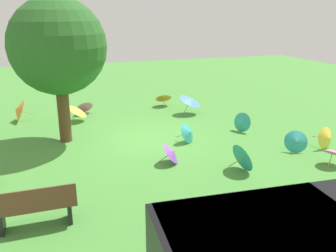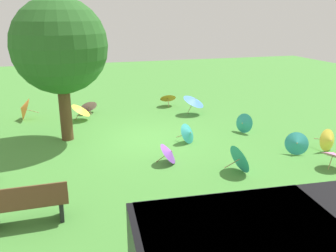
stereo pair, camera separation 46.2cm
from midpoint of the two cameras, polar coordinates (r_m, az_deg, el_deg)
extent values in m
plane|color=#478C38|center=(12.19, -5.45, -2.21)|extent=(40.00, 40.00, 0.00)
cube|color=black|center=(4.96, 12.50, -18.09)|extent=(2.71, 2.10, 0.55)
cube|color=brown|center=(7.83, -21.98, -11.72)|extent=(1.60, 0.45, 0.05)
cube|color=brown|center=(7.55, -22.23, -10.94)|extent=(1.60, 0.11, 0.45)
cube|color=black|center=(8.02, -26.47, -13.47)|extent=(0.08, 0.41, 0.45)
cube|color=black|center=(7.91, -17.06, -12.72)|extent=(0.08, 0.41, 0.45)
cylinder|color=brown|center=(12.28, -17.32, 2.60)|extent=(0.39, 0.39, 2.21)
sphere|color=#286023|center=(11.95, -18.21, 11.97)|extent=(3.04, 3.04, 3.04)
cylinder|color=tan|center=(9.73, 9.29, -5.76)|extent=(0.47, 0.08, 0.19)
cone|color=teal|center=(9.85, 10.73, -4.85)|extent=(0.51, 0.86, 0.81)
sphere|color=tan|center=(9.88, 11.03, -4.65)|extent=(0.05, 0.04, 0.05)
cylinder|color=tan|center=(12.38, 21.81, -1.65)|extent=(0.14, 0.47, 0.11)
cone|color=yellow|center=(12.20, 22.99, -1.78)|extent=(0.75, 0.43, 0.72)
sphere|color=tan|center=(12.16, 23.27, -1.82)|extent=(0.04, 0.05, 0.04)
cylinder|color=tan|center=(13.34, 11.29, 0.61)|extent=(0.42, 0.23, 0.11)
cone|color=teal|center=(13.09, 10.59, 0.58)|extent=(0.54, 0.74, 0.71)
sphere|color=tan|center=(13.03, 10.44, 0.58)|extent=(0.05, 0.05, 0.04)
cylinder|color=tan|center=(15.37, -22.27, 1.99)|extent=(0.47, 0.06, 0.21)
cone|color=orange|center=(15.34, -23.54, 2.32)|extent=(0.60, 0.95, 0.91)
sphere|color=tan|center=(15.33, -23.90, 2.41)|extent=(0.05, 0.04, 0.05)
cylinder|color=tan|center=(16.37, -1.44, 3.70)|extent=(0.06, 0.29, 0.37)
cone|color=orange|center=(16.47, -1.56, 4.58)|extent=(0.79, 0.72, 0.52)
sphere|color=tan|center=(16.50, -1.58, 4.75)|extent=(0.04, 0.05, 0.05)
cylinder|color=tan|center=(15.24, 2.15, 2.98)|extent=(0.23, 0.21, 0.54)
cone|color=#4C8CE5|center=(15.10, 2.77, 4.18)|extent=(1.29, 1.30, 0.57)
sphere|color=tan|center=(15.07, 2.91, 4.45)|extent=(0.06, 0.06, 0.05)
cylinder|color=tan|center=(15.50, -13.78, 2.23)|extent=(0.11, 0.31, 0.29)
cone|color=pink|center=(15.64, -14.10, 3.03)|extent=(0.87, 0.78, 0.64)
sphere|color=tan|center=(15.67, -14.18, 3.24)|extent=(0.05, 0.06, 0.05)
cylinder|color=tan|center=(14.68, -15.55, 1.49)|extent=(0.27, 0.10, 0.41)
cone|color=yellow|center=(14.57, -14.99, 2.48)|extent=(0.97, 1.00, 0.57)
sphere|color=tan|center=(14.55, -14.86, 2.72)|extent=(0.06, 0.05, 0.05)
cylinder|color=tan|center=(10.29, -1.88, -5.11)|extent=(0.34, 0.16, 0.29)
cone|color=purple|center=(10.20, -0.63, -4.22)|extent=(0.75, 0.83, 0.61)
sphere|color=tan|center=(10.18, -0.33, -4.01)|extent=(0.06, 0.05, 0.05)
cylinder|color=tan|center=(11.84, 18.47, -2.45)|extent=(0.20, 0.32, 0.18)
cone|color=teal|center=(11.58, 18.65, -2.35)|extent=(0.81, 0.71, 0.69)
sphere|color=tan|center=(11.52, 18.69, -2.32)|extent=(0.06, 0.06, 0.05)
cylinder|color=tan|center=(10.94, 23.31, -4.99)|extent=(0.20, 0.12, 0.36)
cone|color=pink|center=(10.96, 23.66, -3.74)|extent=(0.80, 0.81, 0.37)
sphere|color=tan|center=(10.97, 23.73, -3.49)|extent=(0.06, 0.05, 0.05)
cylinder|color=tan|center=(11.95, 1.06, -1.49)|extent=(0.30, 0.32, 0.22)
cone|color=teal|center=(11.80, 2.21, -1.09)|extent=(0.80, 0.78, 0.68)
sphere|color=tan|center=(11.76, 2.48, -0.99)|extent=(0.06, 0.06, 0.05)
camera|label=1|loc=(0.23, -91.14, -0.36)|focal=38.32mm
camera|label=2|loc=(0.23, 88.86, 0.36)|focal=38.32mm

